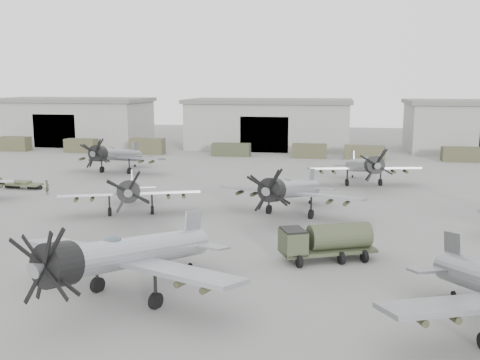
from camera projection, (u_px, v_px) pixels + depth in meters
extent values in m
plane|color=slate|center=(158.00, 255.00, 36.51)|extent=(220.00, 220.00, 0.00)
cube|color=gray|center=(72.00, 123.00, 102.39)|extent=(28.00, 14.00, 8.00)
cube|color=#5E5E59|center=(71.00, 100.00, 101.61)|extent=(29.00, 14.80, 0.70)
cube|color=black|center=(55.00, 131.00, 95.98)|extent=(8.12, 0.40, 6.00)
cube|color=gray|center=(269.00, 125.00, 95.84)|extent=(28.00, 14.00, 8.00)
cube|color=#5E5E59|center=(269.00, 101.00, 95.06)|extent=(29.00, 14.80, 0.70)
cube|color=black|center=(264.00, 135.00, 89.43)|extent=(8.12, 0.40, 6.00)
cube|color=#43442C|center=(15.00, 144.00, 92.08)|extent=(5.26, 2.20, 2.41)
cube|color=#42402B|center=(81.00, 146.00, 89.97)|extent=(5.32, 2.20, 2.27)
cube|color=#44432D|center=(147.00, 146.00, 87.92)|extent=(5.57, 2.20, 2.59)
cube|color=#373D28|center=(231.00, 150.00, 85.55)|extent=(6.09, 2.20, 2.02)
cube|color=#40412A|center=(309.00, 151.00, 83.39)|extent=(5.32, 2.20, 2.17)
cube|color=#45442D|center=(364.00, 152.00, 81.96)|extent=(6.09, 2.20, 2.08)
cube|color=#3F402A|center=(463.00, 154.00, 79.48)|extent=(6.06, 2.20, 2.13)
cylinder|color=#9C9FA5|center=(136.00, 252.00, 29.28)|extent=(5.88, 11.63, 3.49)
cylinder|color=black|center=(57.00, 264.00, 24.73)|extent=(2.62, 2.42, 2.32)
cube|color=#9C9FA5|center=(127.00, 260.00, 28.77)|extent=(13.89, 7.39, 0.63)
cube|color=#9C9FA5|center=(193.00, 227.00, 33.65)|extent=(0.80, 1.78, 2.23)
ellipsoid|color=#3F4C54|center=(111.00, 242.00, 27.60)|extent=(1.11, 1.49, 0.63)
cylinder|color=black|center=(98.00, 285.00, 29.99)|extent=(0.62, 0.95, 0.89)
cylinder|color=black|center=(156.00, 301.00, 27.81)|extent=(0.62, 0.95, 0.89)
cylinder|color=black|center=(190.00, 266.00, 33.81)|extent=(0.26, 0.38, 0.36)
cube|color=gray|center=(453.00, 250.00, 29.18)|extent=(0.77, 1.74, 2.17)
cylinder|color=black|center=(453.00, 294.00, 29.29)|extent=(0.25, 0.37, 0.35)
cylinder|color=gray|center=(131.00, 189.00, 47.91)|extent=(4.87, 10.25, 3.05)
cylinder|color=black|center=(129.00, 192.00, 43.32)|extent=(2.27, 2.08, 2.03)
cube|color=gray|center=(131.00, 193.00, 47.39)|extent=(12.23, 6.15, 0.55)
cube|color=gray|center=(132.00, 179.00, 52.34)|extent=(0.66, 1.57, 1.95)
ellipsoid|color=#3F4C54|center=(130.00, 183.00, 46.23)|extent=(0.95, 1.30, 0.55)
cylinder|color=black|center=(110.00, 212.00, 47.17)|extent=(0.52, 0.83, 0.78)
cylinder|color=black|center=(152.00, 210.00, 47.78)|extent=(0.52, 0.83, 0.78)
cylinder|color=black|center=(133.00, 201.00, 52.44)|extent=(0.22, 0.33, 0.31)
cylinder|color=gray|center=(293.00, 189.00, 47.45)|extent=(4.59, 11.05, 3.26)
cylinder|color=black|center=(272.00, 190.00, 42.99)|extent=(2.36, 2.14, 2.17)
cube|color=gray|center=(291.00, 193.00, 46.94)|extent=(13.15, 5.85, 0.59)
cube|color=gray|center=(311.00, 178.00, 51.74)|extent=(0.61, 1.70, 2.08)
ellipsoid|color=#3F4C54|center=(287.00, 181.00, 45.81)|extent=(0.95, 1.38, 0.58)
cylinder|color=black|center=(269.00, 210.00, 47.92)|extent=(0.51, 0.88, 0.83)
cylinder|color=black|center=(311.00, 214.00, 46.19)|extent=(0.51, 0.88, 0.83)
cylinder|color=black|center=(310.00, 202.00, 51.87)|extent=(0.21, 0.36, 0.33)
cylinder|color=gray|center=(118.00, 155.00, 69.85)|extent=(2.70, 11.21, 3.27)
cylinder|color=black|center=(98.00, 153.00, 65.06)|extent=(2.15, 1.85, 2.18)
cube|color=gray|center=(116.00, 157.00, 69.31)|extent=(13.26, 3.64, 0.59)
cube|color=gray|center=(135.00, 149.00, 74.48)|extent=(0.30, 1.75, 2.09)
ellipsoid|color=#3F4C54|center=(111.00, 149.00, 68.10)|extent=(0.75, 1.31, 0.59)
cylinder|color=black|center=(102.00, 170.00, 69.95)|extent=(0.38, 0.86, 0.84)
cylinder|color=black|center=(129.00, 171.00, 68.87)|extent=(0.38, 0.86, 0.84)
cylinder|color=black|center=(135.00, 166.00, 74.60)|extent=(0.16, 0.35, 0.34)
cylinder|color=gray|center=(362.00, 165.00, 61.41)|extent=(3.73, 10.79, 3.16)
cylinder|color=black|center=(374.00, 165.00, 56.61)|extent=(2.21, 1.97, 2.10)
cube|color=gray|center=(364.00, 168.00, 60.86)|extent=(12.82, 4.84, 0.57)
cube|color=gray|center=(352.00, 158.00, 66.05)|extent=(0.47, 1.67, 2.02)
ellipsoid|color=#3F4C54|center=(367.00, 159.00, 59.66)|extent=(0.85, 1.31, 0.57)
cylinder|color=black|center=(347.00, 183.00, 60.89)|extent=(0.45, 0.85, 0.81)
cylinder|color=black|center=(380.00, 182.00, 61.02)|extent=(0.45, 0.85, 0.81)
cylinder|color=black|center=(352.00, 176.00, 66.16)|extent=(0.19, 0.34, 0.32)
cube|color=#363D27|center=(328.00, 250.00, 35.37)|extent=(6.59, 4.37, 0.22)
cube|color=#363D27|center=(293.00, 242.00, 34.70)|extent=(2.13, 2.46, 1.53)
cylinder|color=#363D27|center=(339.00, 236.00, 35.39)|extent=(4.47, 3.19, 1.71)
cube|color=black|center=(293.00, 230.00, 34.55)|extent=(1.94, 2.18, 0.13)
cylinder|color=black|center=(299.00, 261.00, 33.91)|extent=(0.57, 0.85, 0.81)
cylinder|color=black|center=(351.00, 247.00, 36.89)|extent=(0.57, 0.85, 0.81)
cylinder|color=black|center=(2.00, 183.00, 59.80)|extent=(1.31, 0.17, 0.09)
cube|color=#454C31|center=(23.00, 184.00, 59.18)|extent=(4.22, 1.77, 0.20)
cylinder|color=black|center=(24.00, 187.00, 59.22)|extent=(1.66, 0.58, 0.48)
cylinder|color=#454C31|center=(23.00, 182.00, 59.14)|extent=(1.54, 0.44, 0.35)
imported|color=#3A3926|center=(47.00, 187.00, 56.14)|extent=(0.40, 0.58, 1.54)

